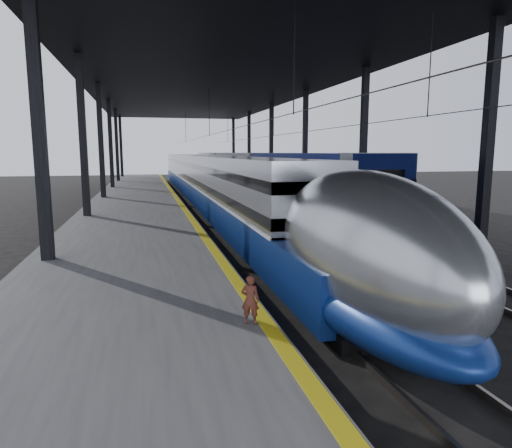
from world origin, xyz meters
name	(u,v)px	position (x,y,z in m)	size (l,w,h in m)	color
ground	(277,335)	(0.00, 0.00, 0.00)	(160.00, 160.00, 0.00)	black
platform	(136,212)	(-3.50, 20.00, 0.50)	(6.00, 80.00, 1.00)	#4C4C4F
yellow_strip	(180,203)	(-0.70, 20.00, 1.00)	(0.30, 80.00, 0.01)	gold
rails	(258,214)	(4.50, 20.00, 0.08)	(6.52, 80.00, 0.16)	slate
canopy	(218,74)	(1.90, 20.00, 9.12)	(18.00, 75.00, 9.47)	black
tgv_train	(206,182)	(2.00, 27.34, 1.85)	(2.77, 65.20, 3.97)	#B5B8BD
second_train	(246,173)	(7.00, 35.09, 2.13)	(3.05, 56.05, 4.20)	navy
child	(250,300)	(-1.00, -1.64, 1.47)	(0.35, 0.23, 0.95)	#55261C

